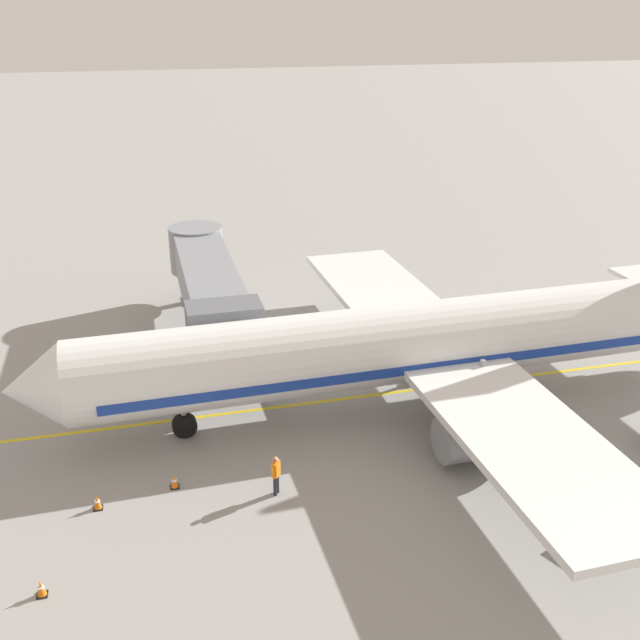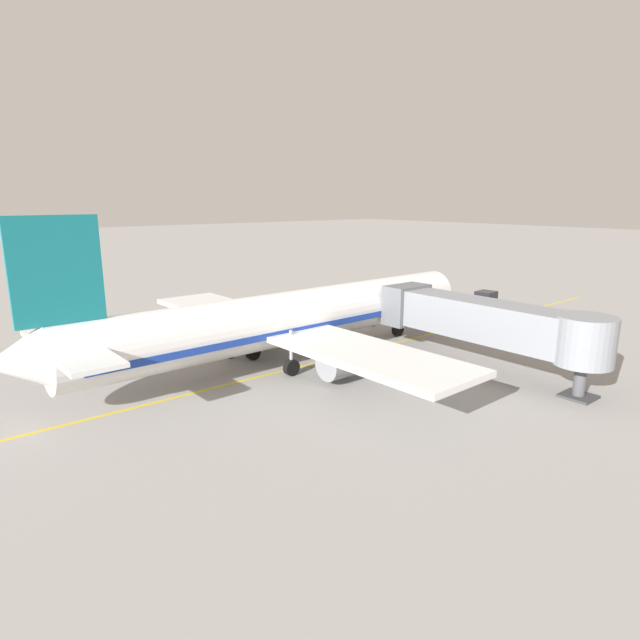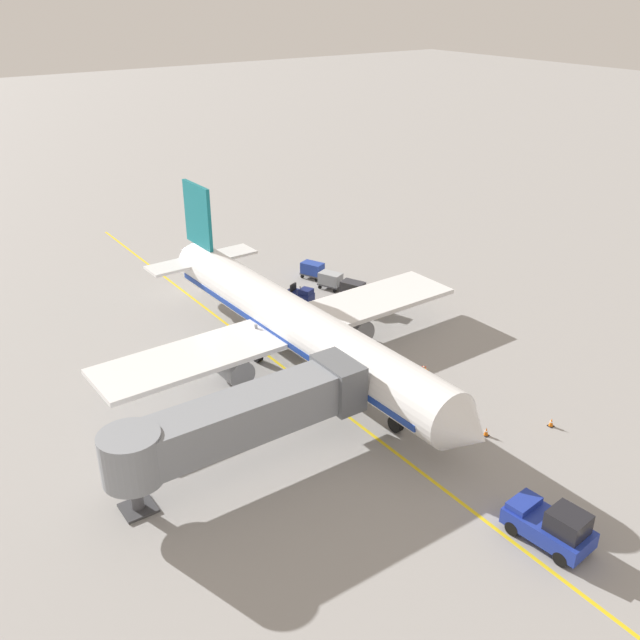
% 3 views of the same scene
% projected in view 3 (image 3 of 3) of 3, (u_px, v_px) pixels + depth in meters
% --- Properties ---
extents(ground_plane, '(400.00, 400.00, 0.00)m').
position_uv_depth(ground_plane, '(293.00, 374.00, 52.02)').
color(ground_plane, gray).
extents(gate_lead_in_line, '(0.24, 80.00, 0.01)m').
position_uv_depth(gate_lead_in_line, '(293.00, 374.00, 52.02)').
color(gate_lead_in_line, gold).
rests_on(gate_lead_in_line, ground).
extents(parked_airliner, '(30.12, 37.27, 10.63)m').
position_uv_depth(parked_airliner, '(294.00, 324.00, 52.43)').
color(parked_airliner, white).
rests_on(parked_airliner, ground).
extents(jet_bridge, '(16.24, 3.50, 4.98)m').
position_uv_depth(jet_bridge, '(239.00, 419.00, 40.57)').
color(jet_bridge, gray).
rests_on(jet_bridge, ground).
extents(pushback_tractor, '(2.65, 4.60, 2.40)m').
position_uv_depth(pushback_tractor, '(551.00, 525.00, 35.99)').
color(pushback_tractor, '#1E339E').
rests_on(pushback_tractor, ground).
extents(baggage_tug_lead, '(2.23, 2.77, 1.62)m').
position_uv_depth(baggage_tug_lead, '(360.00, 301.00, 62.15)').
color(baggage_tug_lead, gold).
rests_on(baggage_tug_lead, ground).
extents(baggage_tug_trailing, '(2.13, 2.77, 1.62)m').
position_uv_depth(baggage_tug_trailing, '(301.00, 295.00, 63.42)').
color(baggage_tug_trailing, navy).
rests_on(baggage_tug_trailing, ground).
extents(baggage_cart_front, '(2.06, 2.94, 1.58)m').
position_uv_depth(baggage_cart_front, '(367.00, 299.00, 61.95)').
color(baggage_cart_front, '#4C4C51').
rests_on(baggage_cart_front, ground).
extents(baggage_cart_second_in_train, '(2.06, 2.94, 1.58)m').
position_uv_depth(baggage_cart_second_in_train, '(353.00, 288.00, 64.18)').
color(baggage_cart_second_in_train, '#4C4C51').
rests_on(baggage_cart_second_in_train, ground).
extents(baggage_cart_third_in_train, '(2.06, 2.94, 1.58)m').
position_uv_depth(baggage_cart_third_in_train, '(330.00, 279.00, 66.13)').
color(baggage_cart_third_in_train, '#4C4C51').
rests_on(baggage_cart_third_in_train, ground).
extents(baggage_cart_tail_end, '(2.06, 2.94, 1.58)m').
position_uv_depth(baggage_cart_tail_end, '(312.00, 269.00, 68.51)').
color(baggage_cart_tail_end, '#4C4C51').
rests_on(baggage_cart_tail_end, ground).
extents(ground_crew_wing_walker, '(0.64, 0.49, 1.69)m').
position_uv_depth(ground_crew_wing_walker, '(423.00, 375.00, 50.03)').
color(ground_crew_wing_walker, '#232328').
rests_on(ground_crew_wing_walker, ground).
extents(ground_crew_loader, '(0.26, 0.73, 1.69)m').
position_uv_depth(ground_crew_loader, '(311.00, 325.00, 57.34)').
color(ground_crew_loader, '#232328').
rests_on(ground_crew_loader, ground).
extents(ground_crew_marshaller, '(0.32, 0.72, 1.69)m').
position_uv_depth(ground_crew_marshaller, '(338.00, 336.00, 55.54)').
color(ground_crew_marshaller, '#232328').
rests_on(ground_crew_marshaller, ground).
extents(safety_cone_nose_left, '(0.36, 0.36, 0.59)m').
position_uv_depth(safety_cone_nose_left, '(486.00, 432.00, 44.89)').
color(safety_cone_nose_left, black).
rests_on(safety_cone_nose_left, ground).
extents(safety_cone_nose_right, '(0.36, 0.36, 0.59)m').
position_uv_depth(safety_cone_nose_right, '(446.00, 414.00, 46.74)').
color(safety_cone_nose_right, black).
rests_on(safety_cone_nose_right, ground).
extents(safety_cone_wing_tip, '(0.36, 0.36, 0.59)m').
position_uv_depth(safety_cone_wing_tip, '(551.00, 422.00, 45.83)').
color(safety_cone_wing_tip, black).
rests_on(safety_cone_wing_tip, ground).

